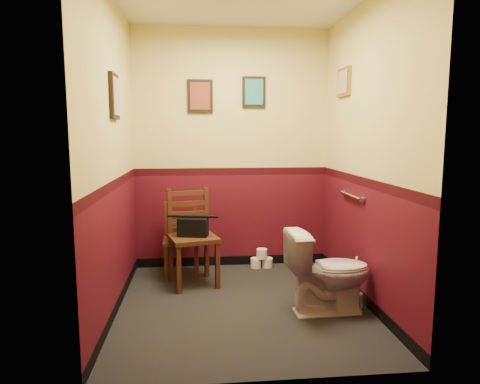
% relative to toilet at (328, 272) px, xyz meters
% --- Properties ---
extents(floor, '(2.20, 2.40, 0.00)m').
position_rel_toilet_xyz_m(floor, '(-0.72, 0.21, -0.36)').
color(floor, black).
rests_on(floor, ground).
extents(wall_back, '(2.20, 0.00, 2.70)m').
position_rel_toilet_xyz_m(wall_back, '(-0.72, 1.41, 0.99)').
color(wall_back, '#480C18').
rests_on(wall_back, ground).
extents(wall_front, '(2.20, 0.00, 2.70)m').
position_rel_toilet_xyz_m(wall_front, '(-0.72, -0.99, 0.99)').
color(wall_front, '#480C18').
rests_on(wall_front, ground).
extents(wall_left, '(0.00, 2.40, 2.70)m').
position_rel_toilet_xyz_m(wall_left, '(-1.82, 0.21, 0.99)').
color(wall_left, '#480C18').
rests_on(wall_left, ground).
extents(wall_right, '(0.00, 2.40, 2.70)m').
position_rel_toilet_xyz_m(wall_right, '(0.38, 0.21, 0.99)').
color(wall_right, '#480C18').
rests_on(wall_right, ground).
extents(grab_bar, '(0.05, 0.56, 0.06)m').
position_rel_toilet_xyz_m(grab_bar, '(0.35, 0.46, 0.59)').
color(grab_bar, silver).
rests_on(grab_bar, wall_right).
extents(framed_print_back_a, '(0.28, 0.04, 0.36)m').
position_rel_toilet_xyz_m(framed_print_back_a, '(-1.07, 1.39, 1.59)').
color(framed_print_back_a, black).
rests_on(framed_print_back_a, wall_back).
extents(framed_print_back_b, '(0.26, 0.04, 0.34)m').
position_rel_toilet_xyz_m(framed_print_back_b, '(-0.47, 1.39, 1.64)').
color(framed_print_back_b, black).
rests_on(framed_print_back_b, wall_back).
extents(framed_print_left, '(0.04, 0.30, 0.38)m').
position_rel_toilet_xyz_m(framed_print_left, '(-1.80, 0.31, 1.49)').
color(framed_print_left, black).
rests_on(framed_print_left, wall_left).
extents(framed_print_right, '(0.04, 0.34, 0.28)m').
position_rel_toilet_xyz_m(framed_print_right, '(0.36, 0.81, 1.69)').
color(framed_print_right, olive).
rests_on(framed_print_right, wall_right).
extents(toilet, '(0.75, 0.44, 0.71)m').
position_rel_toilet_xyz_m(toilet, '(0.00, 0.00, 0.00)').
color(toilet, white).
rests_on(toilet, floor).
extents(toilet_brush, '(0.13, 0.13, 0.46)m').
position_rel_toilet_xyz_m(toilet_brush, '(0.28, 0.07, -0.28)').
color(toilet_brush, silver).
rests_on(toilet_brush, floor).
extents(chair_left, '(0.39, 0.39, 0.80)m').
position_rel_toilet_xyz_m(chair_left, '(-1.30, 1.09, 0.05)').
color(chair_left, '#4C2816').
rests_on(chair_left, floor).
extents(chair_right, '(0.56, 0.56, 0.98)m').
position_rel_toilet_xyz_m(chair_right, '(-1.17, 0.84, 0.13)').
color(chair_right, '#4C2816').
rests_on(chair_right, floor).
extents(handbag, '(0.32, 0.20, 0.22)m').
position_rel_toilet_xyz_m(handbag, '(-1.16, 0.79, 0.25)').
color(handbag, black).
rests_on(handbag, chair_right).
extents(tp_stack, '(0.25, 0.13, 0.22)m').
position_rel_toilet_xyz_m(tp_stack, '(-0.39, 1.28, -0.26)').
color(tp_stack, silver).
rests_on(tp_stack, floor).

